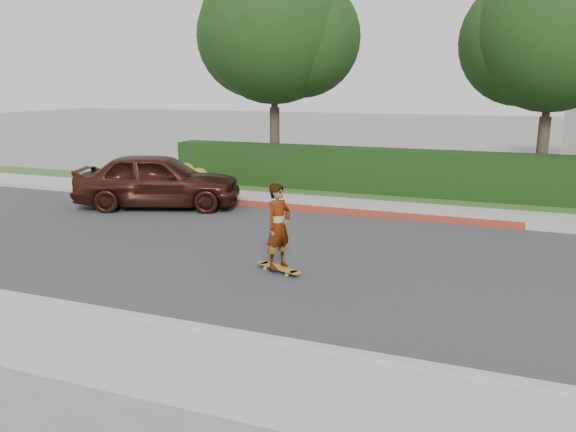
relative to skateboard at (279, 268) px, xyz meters
The scene contains 15 objects.
ground 3.67m from the skateboard, 17.94° to the left, with size 120.00×120.00×0.00m, color slate.
road 3.67m from the skateboard, 17.94° to the left, with size 60.00×8.00×0.01m, color #2D2D30.
curb_near 4.58m from the skateboard, 40.42° to the right, with size 60.00×0.20×0.15m, color #9E9E99.
sidewalk_near 5.21m from the skateboard, 47.97° to the right, with size 60.00×1.60×0.12m, color gray.
curb_far 6.29m from the skateboard, 56.29° to the left, with size 60.00×0.20×0.15m, color #9E9E99.
curb_red_section 5.44m from the skateboard, 106.12° to the left, with size 12.00×0.21×0.15m, color maroon.
sidewalk_far 7.05m from the skateboard, 60.35° to the left, with size 60.00×1.60×0.12m, color gray.
planting_strip 8.48m from the skateboard, 65.71° to the left, with size 60.00×1.60×0.10m, color #2D4C1E.
hedge 8.37m from the skateboard, 86.64° to the left, with size 15.00×1.00×1.50m, color black.
flowering_shrub 10.22m from the skateboard, 129.65° to the left, with size 1.40×1.00×0.90m.
tree_left 11.80m from the skateboard, 112.30° to the left, with size 5.99×5.21×8.00m.
tree_center 12.42m from the skateboard, 64.26° to the left, with size 5.66×4.84×7.44m.
skateboard is the anchor object (origin of this frame).
skateboarder 0.82m from the skateboard, 153.43° to the left, with size 0.59×0.39×1.61m, color white.
car_maroon 6.93m from the skateboard, 142.25° to the left, with size 1.89×4.70×1.60m, color #361811.
Camera 1 is at (0.31, -10.57, 3.49)m, focal length 35.00 mm.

